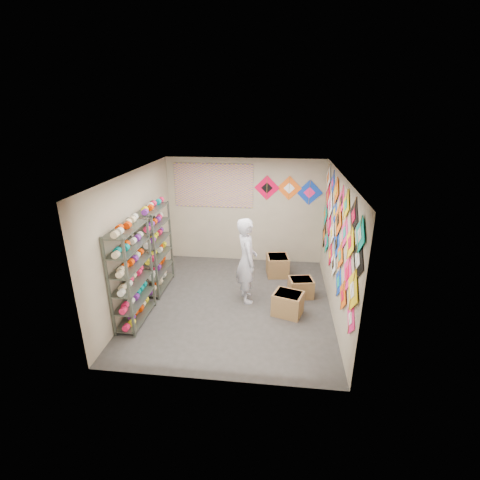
# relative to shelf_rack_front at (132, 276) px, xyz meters

# --- Properties ---
(ground) EXTENTS (4.50, 4.50, 0.00)m
(ground) POSITION_rel_shelf_rack_front_xyz_m (1.78, 0.85, -0.95)
(ground) COLOR #34312D
(room_walls) EXTENTS (4.50, 4.50, 4.50)m
(room_walls) POSITION_rel_shelf_rack_front_xyz_m (1.78, 0.85, 0.69)
(room_walls) COLOR tan
(room_walls) RESTS_ON ground
(shelf_rack_front) EXTENTS (0.40, 1.10, 1.90)m
(shelf_rack_front) POSITION_rel_shelf_rack_front_xyz_m (0.00, 0.00, 0.00)
(shelf_rack_front) COLOR #4C5147
(shelf_rack_front) RESTS_ON ground
(shelf_rack_back) EXTENTS (0.40, 1.10, 1.90)m
(shelf_rack_back) POSITION_rel_shelf_rack_front_xyz_m (0.00, 1.30, 0.00)
(shelf_rack_back) COLOR #4C5147
(shelf_rack_back) RESTS_ON ground
(string_spools) EXTENTS (0.12, 2.36, 0.12)m
(string_spools) POSITION_rel_shelf_rack_front_xyz_m (-0.00, 0.65, 0.10)
(string_spools) COLOR #F5184B
(string_spools) RESTS_ON ground
(kite_wall_display) EXTENTS (0.05, 4.27, 2.03)m
(kite_wall_display) POSITION_rel_shelf_rack_front_xyz_m (3.76, 0.89, 0.70)
(kite_wall_display) COLOR #FF1E74
(kite_wall_display) RESTS_ON room_walls
(back_wall_kites) EXTENTS (1.69, 0.02, 0.73)m
(back_wall_kites) POSITION_rel_shelf_rack_front_xyz_m (2.87, 3.09, 0.99)
(back_wall_kites) COLOR #E20035
(back_wall_kites) RESTS_ON room_walls
(poster) EXTENTS (2.00, 0.01, 1.10)m
(poster) POSITION_rel_shelf_rack_front_xyz_m (0.98, 3.08, 1.05)
(poster) COLOR #74479A
(poster) RESTS_ON room_walls
(shopkeeper) EXTENTS (0.92, 0.83, 1.82)m
(shopkeeper) POSITION_rel_shelf_rack_front_xyz_m (2.03, 1.02, -0.04)
(shopkeeper) COLOR #BEBEBE
(shopkeeper) RESTS_ON ground
(carton_a) EXTENTS (0.66, 0.60, 0.46)m
(carton_a) POSITION_rel_shelf_rack_front_xyz_m (2.90, 0.55, -0.72)
(carton_a) COLOR brown
(carton_a) RESTS_ON ground
(carton_b) EXTENTS (0.57, 0.50, 0.41)m
(carton_b) POSITION_rel_shelf_rack_front_xyz_m (3.19, 1.28, -0.75)
(carton_b) COLOR brown
(carton_b) RESTS_ON ground
(carton_c) EXTENTS (0.58, 0.62, 0.48)m
(carton_c) POSITION_rel_shelf_rack_front_xyz_m (2.67, 2.27, -0.71)
(carton_c) COLOR brown
(carton_c) RESTS_ON ground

